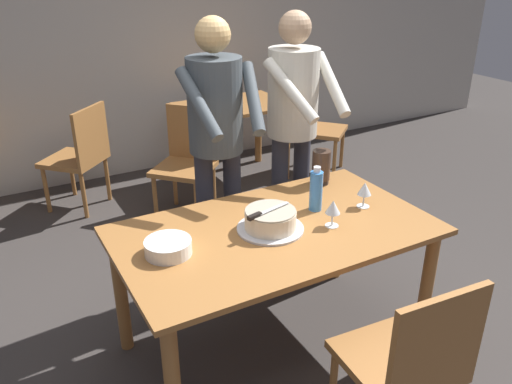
# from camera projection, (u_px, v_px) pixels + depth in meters

# --- Properties ---
(ground_plane) EXTENTS (14.00, 14.00, 0.00)m
(ground_plane) POSITION_uv_depth(u_px,v_px,m) (273.00, 344.00, 2.95)
(ground_plane) COLOR #383330
(back_wall) EXTENTS (10.00, 0.12, 2.70)m
(back_wall) POSITION_uv_depth(u_px,v_px,m) (108.00, 34.00, 4.73)
(back_wall) COLOR #BCB7AD
(back_wall) RESTS_ON ground_plane
(main_dining_table) EXTENTS (1.61, 0.93, 0.75)m
(main_dining_table) POSITION_uv_depth(u_px,v_px,m) (275.00, 246.00, 2.68)
(main_dining_table) COLOR #9E6633
(main_dining_table) RESTS_ON ground_plane
(cake_on_platter) EXTENTS (0.34, 0.34, 0.11)m
(cake_on_platter) POSITION_uv_depth(u_px,v_px,m) (271.00, 221.00, 2.60)
(cake_on_platter) COLOR silver
(cake_on_platter) RESTS_ON main_dining_table
(cake_knife) EXTENTS (0.27, 0.09, 0.02)m
(cake_knife) POSITION_uv_depth(u_px,v_px,m) (260.00, 214.00, 2.53)
(cake_knife) COLOR silver
(cake_knife) RESTS_ON cake_on_platter
(plate_stack) EXTENTS (0.22, 0.22, 0.07)m
(plate_stack) POSITION_uv_depth(u_px,v_px,m) (168.00, 247.00, 2.40)
(plate_stack) COLOR white
(plate_stack) RESTS_ON main_dining_table
(wine_glass_near) EXTENTS (0.08, 0.08, 0.14)m
(wine_glass_near) POSITION_uv_depth(u_px,v_px,m) (365.00, 190.00, 2.82)
(wine_glass_near) COLOR silver
(wine_glass_near) RESTS_ON main_dining_table
(wine_glass_far) EXTENTS (0.08, 0.08, 0.14)m
(wine_glass_far) POSITION_uv_depth(u_px,v_px,m) (333.00, 208.00, 2.61)
(wine_glass_far) COLOR silver
(wine_glass_far) RESTS_ON main_dining_table
(water_bottle) EXTENTS (0.07, 0.07, 0.25)m
(water_bottle) POSITION_uv_depth(u_px,v_px,m) (316.00, 190.00, 2.78)
(water_bottle) COLOR #387AC6
(water_bottle) RESTS_ON main_dining_table
(hurricane_lamp) EXTENTS (0.11, 0.11, 0.21)m
(hurricane_lamp) POSITION_uv_depth(u_px,v_px,m) (321.00, 167.00, 3.10)
(hurricane_lamp) COLOR black
(hurricane_lamp) RESTS_ON main_dining_table
(person_cutting_cake) EXTENTS (0.46, 0.57, 1.72)m
(person_cutting_cake) POSITION_uv_depth(u_px,v_px,m) (217.00, 131.00, 3.03)
(person_cutting_cake) COLOR #2D2D38
(person_cutting_cake) RESTS_ON ground_plane
(person_standing_beside) EXTENTS (0.47, 0.56, 1.72)m
(person_standing_beside) POSITION_uv_depth(u_px,v_px,m) (293.00, 116.00, 3.30)
(person_standing_beside) COLOR #2D2D38
(person_standing_beside) RESTS_ON ground_plane
(chair_near_side) EXTENTS (0.47, 0.47, 0.90)m
(chair_near_side) POSITION_uv_depth(u_px,v_px,m) (409.00, 361.00, 2.14)
(chair_near_side) COLOR #9E6633
(chair_near_side) RESTS_ON ground_plane
(background_table) EXTENTS (1.00, 0.70, 0.74)m
(background_table) POSITION_uv_depth(u_px,v_px,m) (234.00, 121.00, 4.91)
(background_table) COLOR #9E6633
(background_table) RESTS_ON ground_plane
(background_chair_0) EXTENTS (0.62, 0.62, 0.90)m
(background_chair_0) POSITION_uv_depth(u_px,v_px,m) (314.00, 124.00, 5.12)
(background_chair_0) COLOR #9E6633
(background_chair_0) RESTS_ON ground_plane
(background_chair_2) EXTENTS (0.62, 0.62, 0.90)m
(background_chair_2) POSITION_uv_depth(u_px,v_px,m) (187.00, 158.00, 4.25)
(background_chair_2) COLOR #9E6633
(background_chair_2) RESTS_ON ground_plane
(background_chair_3) EXTENTS (0.62, 0.62, 0.90)m
(background_chair_3) POSITION_uv_depth(u_px,v_px,m) (81.00, 154.00, 4.34)
(background_chair_3) COLOR #9E6633
(background_chair_3) RESTS_ON ground_plane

